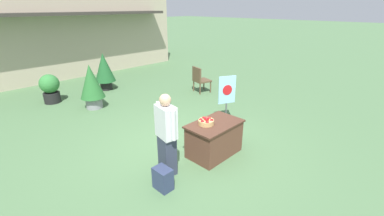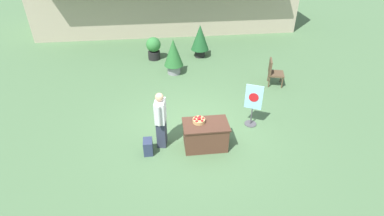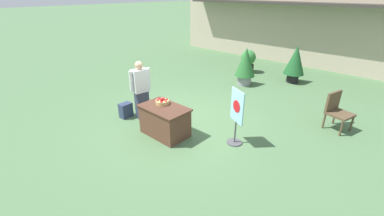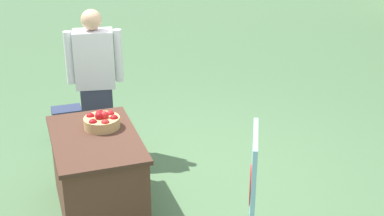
# 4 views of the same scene
# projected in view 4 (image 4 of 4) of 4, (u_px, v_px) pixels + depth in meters

# --- Properties ---
(ground_plane) EXTENTS (120.00, 120.00, 0.00)m
(ground_plane) POSITION_uv_depth(u_px,v_px,m) (168.00, 182.00, 5.52)
(ground_plane) COLOR #4C7047
(display_table) EXTENTS (1.22, 0.76, 0.75)m
(display_table) POSITION_uv_depth(u_px,v_px,m) (98.00, 173.00, 4.93)
(display_table) COLOR brown
(display_table) RESTS_ON ground_plane
(apple_basket) EXTENTS (0.33, 0.33, 0.16)m
(apple_basket) POSITION_uv_depth(u_px,v_px,m) (102.00, 121.00, 4.94)
(apple_basket) COLOR tan
(apple_basket) RESTS_ON display_table
(person_visitor) EXTENTS (0.33, 0.60, 1.65)m
(person_visitor) POSITION_uv_depth(u_px,v_px,m) (96.00, 82.00, 5.84)
(person_visitor) COLOR #33384C
(person_visitor) RESTS_ON ground_plane
(backpack) EXTENTS (0.24, 0.34, 0.42)m
(backpack) POSITION_uv_depth(u_px,v_px,m) (68.00, 125.00, 6.33)
(backpack) COLOR #2D3856
(backpack) RESTS_ON ground_plane
(poster_board) EXTENTS (0.47, 0.36, 1.35)m
(poster_board) POSITION_uv_depth(u_px,v_px,m) (251.00, 216.00, 3.71)
(poster_board) COLOR #4C4C51
(poster_board) RESTS_ON ground_plane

